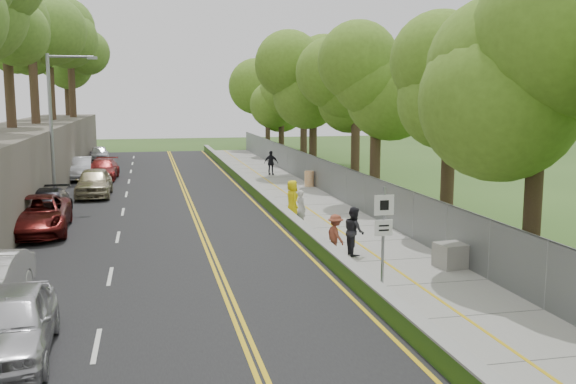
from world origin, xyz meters
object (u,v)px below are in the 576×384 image
(streetlight, at_px, (56,120))
(construction_barrel, at_px, (309,179))
(concrete_block, at_px, (454,255))
(person_far, at_px, (271,163))
(signpost, at_px, (383,226))
(car_0, at_px, (10,324))
(car_2, at_px, (36,215))
(painter_0, at_px, (292,200))

(streetlight, height_order, construction_barrel, streetlight)
(concrete_block, bearing_deg, streetlight, 133.90)
(concrete_block, xyz_separation_m, person_far, (-1.25, 26.79, 0.48))
(signpost, bearing_deg, car_0, -161.90)
(construction_barrel, bearing_deg, streetlight, -161.58)
(car_2, distance_m, painter_0, 11.37)
(concrete_block, distance_m, painter_0, 10.20)
(construction_barrel, xyz_separation_m, car_2, (-14.90, -11.38, 0.28))
(streetlight, height_order, person_far, streetlight)
(construction_barrel, xyz_separation_m, car_0, (-13.30, -25.22, 0.27))
(construction_barrel, bearing_deg, car_2, -142.62)
(signpost, height_order, person_far, signpost)
(painter_0, bearing_deg, person_far, -11.88)
(streetlight, bearing_deg, car_0, -85.88)
(streetlight, xyz_separation_m, painter_0, (11.21, -5.79, -3.65))
(streetlight, xyz_separation_m, construction_barrel, (14.76, 4.92, -4.09))
(signpost, relative_size, car_2, 0.54)
(painter_0, xyz_separation_m, person_far, (2.30, 17.23, -0.04))
(concrete_block, xyz_separation_m, car_2, (-14.90, 8.87, 0.37))
(streetlight, xyz_separation_m, concrete_block, (14.76, -15.34, -4.18))
(streetlight, relative_size, concrete_block, 6.46)
(car_2, relative_size, painter_0, 3.05)
(streetlight, relative_size, car_0, 1.74)
(concrete_block, bearing_deg, signpost, -152.71)
(signpost, bearing_deg, streetlight, 124.08)
(car_2, xyz_separation_m, person_far, (13.65, 17.91, 0.11))
(concrete_block, bearing_deg, car_0, -159.54)
(construction_barrel, bearing_deg, concrete_block, -90.00)
(streetlight, height_order, signpost, streetlight)
(car_0, relative_size, car_2, 0.81)
(signpost, xyz_separation_m, car_2, (-11.65, 10.55, -1.13))
(signpost, xyz_separation_m, person_far, (2.00, 28.46, -1.01))
(signpost, xyz_separation_m, construction_barrel, (3.25, 21.93, -1.41))
(streetlight, relative_size, painter_0, 4.27)
(car_0, relative_size, person_far, 2.57)
(concrete_block, distance_m, person_far, 26.82)
(signpost, xyz_separation_m, car_0, (-10.05, -3.29, -1.14))
(streetlight, distance_m, car_0, 20.71)
(streetlight, height_order, car_0, streetlight)
(streetlight, distance_m, person_far, 18.09)
(concrete_block, bearing_deg, construction_barrel, 90.00)
(car_2, height_order, painter_0, painter_0)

